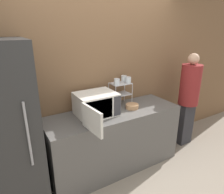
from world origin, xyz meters
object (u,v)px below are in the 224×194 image
(dish_rack, at_px, (120,89))
(refrigerator, at_px, (2,134))
(glass_back_right, at_px, (124,78))
(bowl, at_px, (132,106))
(person, at_px, (189,95))
(microwave, at_px, (96,105))
(glass_front_left, at_px, (117,82))
(glass_front_right, at_px, (128,80))

(dish_rack, distance_m, refrigerator, 1.62)
(glass_back_right, distance_m, refrigerator, 1.74)
(bowl, height_order, person, person)
(dish_rack, bearing_deg, glass_back_right, 28.95)
(person, bearing_deg, bowl, 176.45)
(dish_rack, distance_m, glass_back_right, 0.18)
(microwave, relative_size, glass_front_left, 9.11)
(dish_rack, xyz_separation_m, glass_front_left, (-0.10, -0.06, 0.14))
(person, bearing_deg, glass_front_right, 168.52)
(glass_front_left, distance_m, glass_front_right, 0.19)
(glass_back_right, bearing_deg, dish_rack, -151.05)
(microwave, relative_size, dish_rack, 2.43)
(glass_front_left, height_order, bowl, glass_front_left)
(dish_rack, height_order, glass_back_right, glass_back_right)
(glass_front_left, bearing_deg, person, -9.80)
(bowl, bearing_deg, glass_front_right, 79.98)
(microwave, distance_m, dish_rack, 0.52)
(glass_front_left, bearing_deg, refrigerator, -174.60)
(glass_front_left, relative_size, bowl, 0.49)
(glass_front_right, bearing_deg, refrigerator, -175.23)
(glass_front_right, height_order, refrigerator, refrigerator)
(glass_back_right, height_order, glass_front_right, same)
(glass_front_left, bearing_deg, glass_front_right, -0.04)
(microwave, bearing_deg, glass_front_left, 14.55)
(glass_front_left, bearing_deg, glass_back_right, 29.58)
(glass_back_right, height_order, person, person)
(microwave, height_order, dish_rack, dish_rack)
(glass_back_right, distance_m, bowl, 0.44)
(bowl, bearing_deg, glass_back_right, 84.27)
(glass_front_right, bearing_deg, microwave, -170.22)
(glass_front_left, relative_size, glass_front_right, 1.00)
(glass_back_right, bearing_deg, glass_front_right, -89.64)
(bowl, distance_m, refrigerator, 1.67)
(dish_rack, xyz_separation_m, glass_front_right, (0.10, -0.06, 0.14))
(glass_front_left, relative_size, person, 0.06)
(glass_back_right, xyz_separation_m, bowl, (-0.03, -0.26, -0.35))
(dish_rack, relative_size, refrigerator, 0.18)
(microwave, xyz_separation_m, dish_rack, (0.49, 0.16, 0.09))
(dish_rack, distance_m, person, 1.25)
(glass_front_left, xyz_separation_m, refrigerator, (-1.50, -0.14, -0.32))
(dish_rack, relative_size, bowl, 1.83)
(glass_back_right, xyz_separation_m, glass_front_right, (0.00, -0.11, 0.00))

